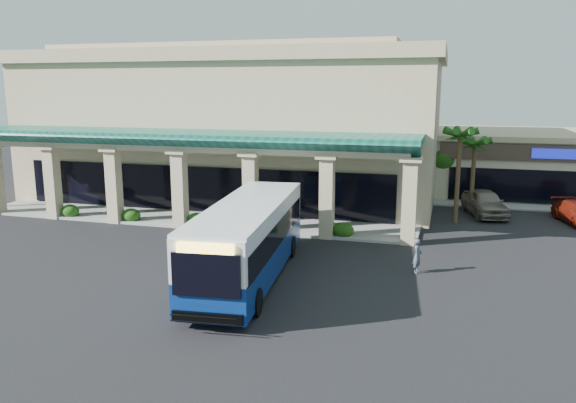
% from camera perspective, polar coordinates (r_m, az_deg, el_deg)
% --- Properties ---
extents(ground, '(110.00, 110.00, 0.00)m').
position_cam_1_polar(ground, '(27.29, -1.51, -6.24)').
color(ground, black).
extents(main_building, '(30.80, 14.80, 11.35)m').
position_cam_1_polar(main_building, '(43.84, -5.26, 7.97)').
color(main_building, tan).
rests_on(main_building, ground).
extents(arcade, '(30.00, 6.20, 5.70)m').
position_cam_1_polar(arcade, '(35.77, -10.52, 2.50)').
color(arcade, '#0D5346').
rests_on(arcade, ground).
extents(palm_0, '(2.40, 2.40, 6.60)m').
position_cam_1_polar(palm_0, '(36.14, 16.90, 3.01)').
color(palm_0, '#1D4B14').
rests_on(palm_0, ground).
extents(palm_1, '(2.40, 2.40, 5.80)m').
position_cam_1_polar(palm_1, '(39.19, 18.29, 2.96)').
color(palm_1, '#1D4B14').
rests_on(palm_1, ground).
extents(broadleaf_tree, '(2.60, 2.60, 4.81)m').
position_cam_1_polar(broadleaf_tree, '(44.18, 15.44, 3.37)').
color(broadleaf_tree, '#1C450F').
rests_on(broadleaf_tree, ground).
extents(transit_bus, '(4.06, 12.41, 3.40)m').
position_cam_1_polar(transit_bus, '(24.70, -4.02, -4.05)').
color(transit_bus, navy).
rests_on(transit_bus, ground).
extents(pedestrian, '(0.49, 0.65, 1.59)m').
position_cam_1_polar(pedestrian, '(26.31, 13.02, -5.41)').
color(pedestrian, '#444D5B').
rests_on(pedestrian, ground).
extents(car_silver, '(3.27, 5.44, 1.73)m').
position_cam_1_polar(car_silver, '(39.31, 19.35, -0.10)').
color(car_silver, gray).
rests_on(car_silver, ground).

